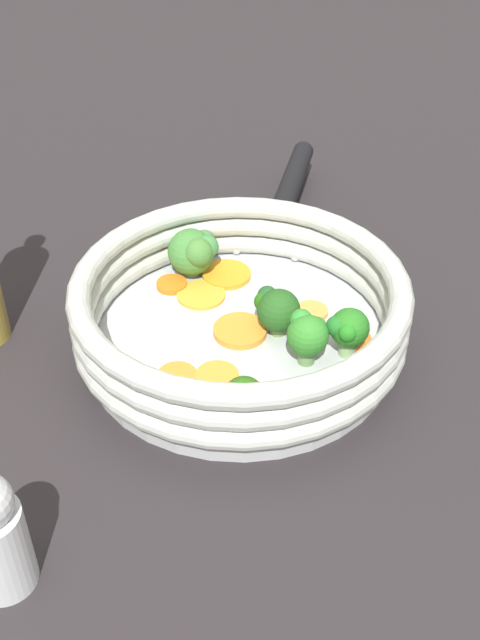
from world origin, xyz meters
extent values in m
plane|color=#262224|center=(0.00, 0.00, 0.00)|extent=(4.00, 4.00, 0.00)
cylinder|color=#B2B5B7|center=(0.00, 0.00, 0.01)|extent=(0.27, 0.27, 0.02)
torus|color=#B6BBB1|center=(0.00, 0.00, 0.03)|extent=(0.29, 0.29, 0.02)
torus|color=#B6BBB1|center=(0.00, 0.00, 0.05)|extent=(0.29, 0.29, 0.02)
torus|color=#B6BBB1|center=(0.00, 0.00, 0.07)|extent=(0.29, 0.29, 0.02)
cylinder|color=black|center=(-0.24, 0.06, 0.03)|extent=(0.22, 0.08, 0.02)
sphere|color=#B3B7B4|center=(-0.12, 0.06, 0.02)|extent=(0.01, 0.01, 0.01)
sphere|color=#B3B5B4|center=(-0.13, 0.00, 0.02)|extent=(0.01, 0.01, 0.01)
cylinder|color=orange|center=(0.07, -0.03, 0.02)|extent=(0.04, 0.04, 0.00)
cylinder|color=orange|center=(0.10, -0.02, 0.02)|extent=(0.04, 0.04, 0.00)
cylinder|color=orange|center=(0.06, -0.05, 0.02)|extent=(0.05, 0.05, 0.01)
cylinder|color=orange|center=(0.00, 0.00, 0.02)|extent=(0.06, 0.06, 0.01)
cylinder|color=orange|center=(-0.09, -0.01, 0.02)|extent=(0.06, 0.06, 0.00)
cylinder|color=#DA5C19|center=(0.09, -0.01, 0.02)|extent=(0.05, 0.05, 0.00)
cylinder|color=orange|center=(0.01, 0.10, 0.02)|extent=(0.04, 0.04, 0.00)
cylinder|color=orange|center=(-0.07, -0.06, 0.02)|extent=(0.03, 0.03, 0.01)
cylinder|color=#F99540|center=(-0.03, 0.07, 0.02)|extent=(0.04, 0.04, 0.00)
cylinder|color=orange|center=(0.06, -0.02, 0.02)|extent=(0.04, 0.04, 0.01)
cylinder|color=orange|center=(-0.06, -0.04, 0.02)|extent=(0.06, 0.06, 0.00)
cylinder|color=#8AAD6E|center=(0.03, 0.09, 0.03)|extent=(0.01, 0.01, 0.02)
sphere|color=#26711F|center=(0.03, 0.09, 0.05)|extent=(0.03, 0.03, 0.03)
sphere|color=#1E6823|center=(0.03, 0.08, 0.05)|extent=(0.02, 0.02, 0.02)
sphere|color=#21761C|center=(0.04, 0.09, 0.05)|extent=(0.02, 0.02, 0.02)
cylinder|color=#7CA152|center=(-0.09, -0.04, 0.02)|extent=(0.02, 0.02, 0.01)
sphere|color=#3D7834|center=(-0.09, -0.04, 0.04)|extent=(0.05, 0.05, 0.05)
sphere|color=#427933|center=(-0.08, -0.04, 0.05)|extent=(0.03, 0.03, 0.03)
sphere|color=#3D7B3E|center=(-0.09, -0.03, 0.05)|extent=(0.02, 0.02, 0.02)
sphere|color=#406F3C|center=(-0.10, -0.03, 0.05)|extent=(0.02, 0.02, 0.02)
cylinder|color=#7CA74D|center=(0.11, 0.00, 0.02)|extent=(0.01, 0.01, 0.01)
sphere|color=#2B6215|center=(0.11, 0.00, 0.04)|extent=(0.03, 0.03, 0.03)
sphere|color=#2A5E1D|center=(0.12, 0.00, 0.04)|extent=(0.02, 0.02, 0.02)
sphere|color=#2D5A1E|center=(0.12, -0.01, 0.04)|extent=(0.02, 0.02, 0.02)
cylinder|color=#5D854C|center=(0.04, 0.05, 0.03)|extent=(0.01, 0.01, 0.02)
sphere|color=#317F29|center=(0.04, 0.05, 0.05)|extent=(0.04, 0.04, 0.04)
sphere|color=#318630|center=(0.03, 0.05, 0.05)|extent=(0.02, 0.02, 0.02)
sphere|color=#328530|center=(0.03, 0.06, 0.05)|extent=(0.02, 0.02, 0.02)
cylinder|color=#68884A|center=(0.00, 0.03, 0.02)|extent=(0.01, 0.01, 0.01)
sphere|color=#22521B|center=(0.00, 0.03, 0.04)|extent=(0.04, 0.04, 0.04)
sphere|color=#215C12|center=(-0.01, 0.02, 0.04)|extent=(0.02, 0.02, 0.02)
sphere|color=#1F4F23|center=(-0.01, 0.02, 0.05)|extent=(0.02, 0.02, 0.02)
camera|label=1|loc=(0.52, -0.01, 0.43)|focal=42.00mm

